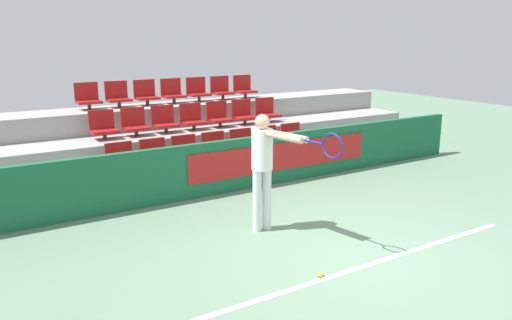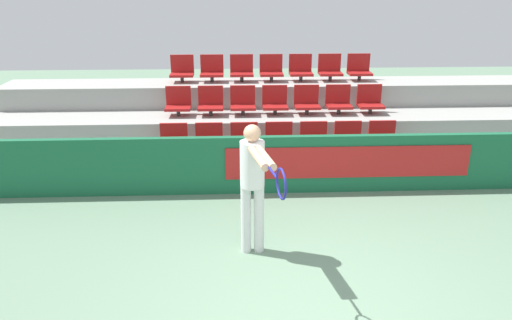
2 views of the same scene
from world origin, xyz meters
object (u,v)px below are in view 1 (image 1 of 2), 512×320
Objects in this scene: stadium_chair_4 at (243,144)px; tennis_ball at (320,274)px; stadium_chair_6 at (293,138)px; stadium_chair_18 at (198,91)px; stadium_chair_9 at (164,121)px; stadium_chair_7 at (103,126)px; stadium_chair_14 at (88,98)px; stadium_chair_16 at (146,94)px; stadium_chair_17 at (173,92)px; stadium_chair_15 at (118,96)px; stadium_chair_19 at (221,89)px; stadium_chair_12 at (243,113)px; stadium_chair_20 at (244,88)px; stadium_chair_5 at (268,141)px; stadium_chair_10 at (192,118)px; stadium_chair_8 at (135,124)px; stadium_chair_0 at (121,160)px; tennis_player at (266,161)px; stadium_chair_1 at (154,156)px; stadium_chair_11 at (219,116)px; stadium_chair_13 at (267,111)px; stadium_chair_2 at (186,152)px; stadium_chair_3 at (215,148)px.

stadium_chair_4 is 4.45m from tennis_ball.
stadium_chair_18 is at bearing 121.26° from stadium_chair_6.
stadium_chair_4 is at bearing -39.47° from stadium_chair_9.
stadium_chair_14 reaches higher than stadium_chair_7.
stadium_chair_16 and stadium_chair_17 have the same top height.
stadium_chair_15 and stadium_chair_18 have the same top height.
stadium_chair_14 is 1.00× the size of stadium_chair_19.
stadium_chair_15 is at bearing 0.00° from stadium_chair_14.
stadium_chair_15 is 1.22m from stadium_chair_17.
stadium_chair_19 is (0.00, 1.01, 0.44)m from stadium_chair_12.
stadium_chair_14 reaches higher than stadium_chair_6.
stadium_chair_7 is at bearing -164.65° from stadium_chair_20.
stadium_chair_4 is 0.61m from stadium_chair_5.
stadium_chair_20 is (0.61, 1.01, 0.44)m from stadium_chair_12.
stadium_chair_19 is (1.83, 1.01, 0.44)m from stadium_chair_9.
stadium_chair_6 is 2.13m from stadium_chair_10.
tennis_ball is (0.44, -5.19, -1.07)m from stadium_chair_8.
stadium_chair_0 is at bearing -146.62° from stadium_chair_19.
stadium_chair_4 is 1.00× the size of stadium_chair_19.
stadium_chair_1 is at bearing 93.12° from tennis_player.
stadium_chair_8 is at bearing 180.00° from stadium_chair_11.
stadium_chair_16 reaches higher than stadium_chair_13.
stadium_chair_15 is (-0.61, 1.01, 0.44)m from stadium_chair_9.
stadium_chair_19 is at bearing 72.11° from tennis_ball.
stadium_chair_20 is at bearing 0.00° from stadium_chair_19.
stadium_chair_5 is 4.68m from tennis_ball.
stadium_chair_17 is 4.71m from tennis_player.
stadium_chair_4 is at bearing -90.00° from stadium_chair_18.
stadium_chair_2 is at bearing -140.53° from stadium_chair_11.
stadium_chair_13 is at bearing 39.47° from stadium_chair_4.
stadium_chair_14 is at bearing 161.77° from stadium_chair_12.
stadium_chair_5 is at bearing -58.74° from stadium_chair_17.
stadium_chair_2 is at bearing -121.26° from stadium_chair_18.
stadium_chair_1 is at bearing 0.00° from stadium_chair_0.
stadium_chair_15 and stadium_chair_19 have the same top height.
stadium_chair_10 is 1.00× the size of stadium_chair_13.
stadium_chair_5 is 1.00× the size of stadium_chair_20.
stadium_chair_20 reaches higher than stadium_chair_7.
stadium_chair_4 is at bearing 0.00° from stadium_chair_1.
stadium_chair_14 reaches higher than tennis_ball.
stadium_chair_9 and stadium_chair_13 have the same top height.
stadium_chair_7 is 1.00× the size of stadium_chair_12.
stadium_chair_3 is at bearing 0.00° from stadium_chair_0.
stadium_chair_7 reaches higher than stadium_chair_3.
stadium_chair_15 is at bearing 121.26° from stadium_chair_9.
stadium_chair_14 is at bearing 180.00° from stadium_chair_20.
tennis_player is (1.28, -3.65, -0.05)m from stadium_chair_7.
stadium_chair_2 is 1.00× the size of stadium_chair_9.
tennis_player is (0.67, -3.65, -0.05)m from stadium_chair_8.
stadium_chair_19 is at bearing 28.77° from stadium_chair_9.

